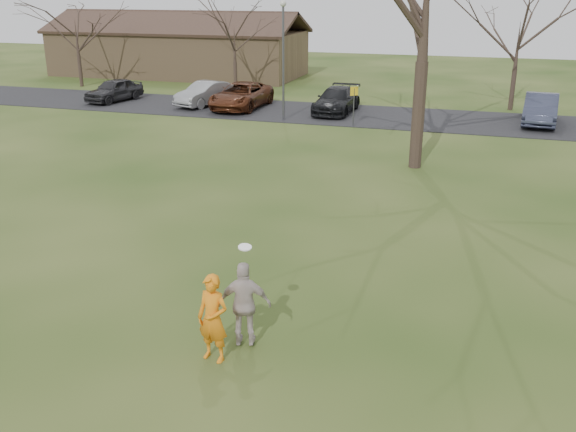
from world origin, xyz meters
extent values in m
plane|color=#1E380F|center=(0.00, 0.00, 0.00)|extent=(120.00, 120.00, 0.00)
cube|color=black|center=(0.00, 25.00, 0.02)|extent=(62.00, 6.50, 0.04)
imported|color=orange|center=(-0.16, -0.37, 0.90)|extent=(0.72, 0.54, 1.81)
imported|color=#27272A|center=(-18.08, 24.93, 0.75)|extent=(2.47, 4.40, 1.41)
imported|color=gray|center=(-11.89, 25.28, 0.76)|extent=(2.73, 4.60, 1.43)
imported|color=#4F2412|center=(-9.46, 25.04, 0.79)|extent=(2.62, 5.47, 1.50)
imported|color=black|center=(-3.69, 25.39, 0.75)|extent=(2.14, 4.94, 1.42)
imported|color=#32364B|center=(7.36, 25.45, 0.82)|extent=(2.05, 4.87, 1.56)
imported|color=#BCAEA9|center=(0.25, 0.27, 0.96)|extent=(1.12, 0.68, 1.79)
cylinder|color=white|center=(0.24, 0.40, 2.14)|extent=(0.27, 0.27, 0.09)
cube|color=#8C6D4C|center=(-20.00, 38.00, 1.75)|extent=(20.00, 8.00, 3.50)
cube|color=#33231C|center=(-20.00, 35.95, 4.25)|extent=(20.60, 4.40, 1.78)
cube|color=#33231C|center=(-20.00, 40.05, 4.25)|extent=(20.60, 4.40, 1.78)
cube|color=#38281E|center=(-20.00, 38.00, 4.95)|extent=(20.60, 0.45, 0.20)
cylinder|color=#47474C|center=(-6.00, 22.50, 3.00)|extent=(0.12, 0.12, 6.00)
sphere|color=beige|center=(-6.00, 22.50, 6.10)|extent=(0.34, 0.34, 0.34)
cylinder|color=#47474C|center=(-2.00, 22.00, 1.00)|extent=(0.06, 0.06, 2.00)
cube|color=yellow|center=(-2.00, 22.00, 1.85)|extent=(0.35, 0.35, 0.45)
camera|label=1|loc=(4.38, -10.12, 6.92)|focal=39.12mm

